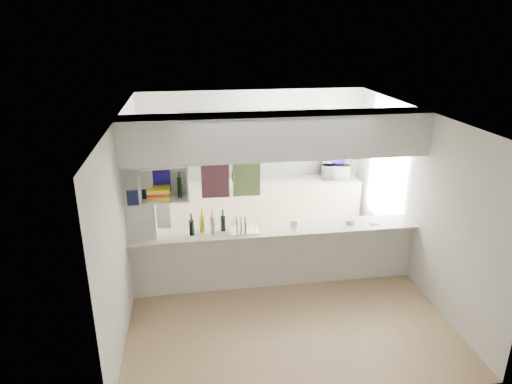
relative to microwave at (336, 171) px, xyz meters
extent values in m
plane|color=tan|center=(-1.57, -2.10, -1.07)|extent=(4.80, 4.80, 0.00)
plane|color=white|center=(-1.57, -2.10, 1.53)|extent=(4.80, 4.80, 0.00)
plane|color=silver|center=(-1.57, 0.30, 0.23)|extent=(4.20, 0.00, 4.20)
plane|color=silver|center=(-3.67, -2.10, 0.23)|extent=(0.00, 4.80, 4.80)
plane|color=silver|center=(0.53, -2.10, 0.23)|extent=(0.00, 4.80, 4.80)
cube|color=silver|center=(-1.57, -2.10, -0.63)|extent=(4.20, 0.15, 0.88)
cube|color=beige|center=(-1.57, -2.10, -0.17)|extent=(4.20, 0.50, 0.04)
cube|color=white|center=(-1.57, -2.10, 1.23)|extent=(4.20, 0.50, 0.60)
cube|color=silver|center=(-3.47, -2.10, 0.23)|extent=(0.40, 0.18, 2.60)
cube|color=#191E4C|center=(-3.47, -2.20, 0.48)|extent=(0.30, 0.01, 0.22)
cube|color=white|center=(-3.47, -2.20, 0.25)|extent=(0.30, 0.01, 0.24)
cube|color=black|center=(-2.42, -1.88, 0.61)|extent=(0.40, 0.02, 0.62)
cube|color=#1A7665|center=(-1.97, -1.88, 0.61)|extent=(0.40, 0.02, 0.62)
cube|color=white|center=(-3.12, -2.20, 0.45)|extent=(0.65, 0.35, 0.02)
cube|color=white|center=(-3.12, -2.20, 0.92)|extent=(0.65, 0.35, 0.02)
cube|color=white|center=(-3.12, -2.04, 0.68)|extent=(0.65, 0.02, 0.50)
cube|color=white|center=(-3.44, -2.20, 0.68)|extent=(0.02, 0.35, 0.50)
cube|color=white|center=(-2.81, -2.20, 0.68)|extent=(0.02, 0.35, 0.50)
cube|color=yellow|center=(-3.20, -2.20, 0.48)|extent=(0.30, 0.24, 0.05)
cube|color=red|center=(-3.20, -2.20, 0.53)|extent=(0.28, 0.22, 0.05)
cube|color=yellow|center=(-3.20, -2.20, 0.58)|extent=(0.30, 0.24, 0.05)
cube|color=#150B7F|center=(-3.17, -2.08, 0.68)|extent=(0.26, 0.02, 0.34)
cylinder|color=black|center=(-2.92, -2.20, 0.60)|extent=(0.06, 0.06, 0.28)
cube|color=beige|center=(-1.37, 0.00, -0.62)|extent=(3.60, 0.60, 0.90)
cube|color=beige|center=(-1.37, 0.00, -0.16)|extent=(3.60, 0.63, 0.03)
cube|color=silver|center=(-1.37, 0.28, 0.15)|extent=(3.60, 0.03, 0.60)
cube|color=beige|center=(-1.57, 0.13, 0.81)|extent=(2.62, 0.34, 0.72)
cube|color=white|center=(-0.82, 0.06, 0.41)|extent=(0.60, 0.46, 0.12)
cube|color=silver|center=(-0.82, -0.17, 0.38)|extent=(0.60, 0.02, 0.05)
imported|color=white|center=(0.00, 0.00, 0.00)|extent=(0.60, 0.47, 0.29)
imported|color=#150B7F|center=(0.03, -0.01, 0.18)|extent=(0.28, 0.28, 0.07)
cube|color=silver|center=(-2.04, -2.11, -0.14)|extent=(0.42, 0.32, 0.01)
cylinder|color=white|center=(-2.15, -2.11, -0.03)|extent=(0.01, 0.21, 0.21)
cylinder|color=white|center=(-2.09, -2.11, -0.03)|extent=(0.01, 0.21, 0.21)
cylinder|color=white|center=(-2.02, -2.11, -0.03)|extent=(0.01, 0.21, 0.21)
imported|color=white|center=(-1.32, -2.15, -0.09)|extent=(0.14, 0.14, 0.09)
cylinder|color=black|center=(-2.79, -2.13, -0.03)|extent=(0.07, 0.07, 0.22)
cylinder|color=black|center=(-2.79, -2.13, 0.13)|extent=(0.03, 0.03, 0.10)
cylinder|color=#A3A21B|center=(-2.64, -2.05, -0.03)|extent=(0.07, 0.07, 0.24)
cylinder|color=#A3A21B|center=(-2.64, -2.05, 0.14)|extent=(0.03, 0.03, 0.10)
cylinder|color=silver|center=(-2.49, -2.13, -0.02)|extent=(0.07, 0.07, 0.25)
cylinder|color=silver|center=(-2.49, -2.13, 0.16)|extent=(0.03, 0.03, 0.10)
cylinder|color=black|center=(-2.34, -2.05, -0.03)|extent=(0.07, 0.07, 0.22)
cylinder|color=black|center=(-2.34, -2.05, 0.13)|extent=(0.03, 0.03, 0.10)
cylinder|color=silver|center=(-0.45, -2.10, -0.11)|extent=(0.13, 0.13, 0.07)
cube|color=black|center=(-0.10, -2.17, -0.14)|extent=(0.14, 0.07, 0.01)
cylinder|color=black|center=(-2.16, 0.05, -0.08)|extent=(0.09, 0.09, 0.13)
cube|color=brown|center=(-1.94, 0.08, -0.05)|extent=(0.12, 0.11, 0.20)
camera|label=1|loc=(-2.77, -8.04, 2.66)|focal=32.00mm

